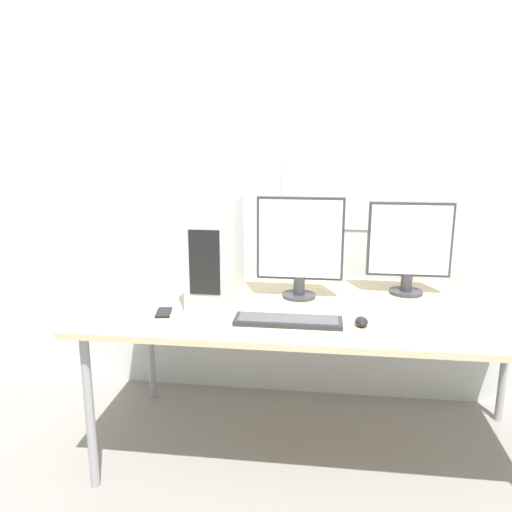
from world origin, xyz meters
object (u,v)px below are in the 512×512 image
keyboard (288,321)px  monitor_right_near (409,246)px  monitor_main (300,245)px  mouse (362,321)px  pc_tower (216,250)px  cell_phone (164,312)px

keyboard → monitor_right_near: bearing=41.1°
monitor_main → mouse: (0.27, -0.34, -0.24)m
keyboard → mouse: mouse is taller
pc_tower → monitor_main: 0.39m
monitor_main → cell_phone: monitor_main is taller
keyboard → cell_phone: (-0.54, 0.05, -0.01)m
monitor_main → monitor_right_near: size_ratio=1.07×
pc_tower → cell_phone: pc_tower is taller
mouse → cell_phone: (-0.84, 0.03, -0.01)m
monitor_main → keyboard: 0.43m
monitor_right_near → keyboard: monitor_right_near is taller
keyboard → cell_phone: keyboard is taller
mouse → cell_phone: size_ratio=0.69×
pc_tower → monitor_right_near: pc_tower is taller
monitor_right_near → cell_phone: bearing=-158.5°
monitor_right_near → mouse: size_ratio=5.08×
keyboard → mouse: 0.30m
monitor_right_near → cell_phone: size_ratio=3.48×
monitor_main → mouse: size_ratio=5.44×
monitor_right_near → mouse: monitor_right_near is taller
pc_tower → mouse: size_ratio=5.46×
monitor_main → cell_phone: bearing=-151.9°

